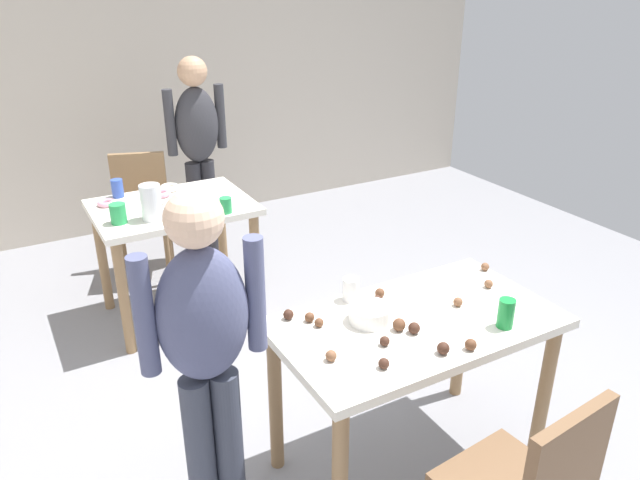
# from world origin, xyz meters

# --- Properties ---
(ground_plane) EXTENTS (6.40, 6.40, 0.00)m
(ground_plane) POSITION_xyz_m (0.00, 0.00, 0.00)
(ground_plane) COLOR gray
(wall_back) EXTENTS (6.40, 0.10, 2.60)m
(wall_back) POSITION_xyz_m (0.00, 3.20, 1.30)
(wall_back) COLOR #BCB2A3
(wall_back) RESTS_ON ground_plane
(dining_table_near) EXTENTS (1.16, 0.66, 0.75)m
(dining_table_near) POSITION_xyz_m (0.05, -0.24, 0.64)
(dining_table_near) COLOR silver
(dining_table_near) RESTS_ON ground_plane
(dining_table_far) EXTENTS (0.93, 0.70, 0.75)m
(dining_table_far) POSITION_xyz_m (-0.43, 1.54, 0.62)
(dining_table_far) COLOR silver
(dining_table_far) RESTS_ON ground_plane
(chair_far_table) EXTENTS (0.51, 0.51, 0.87)m
(chair_far_table) POSITION_xyz_m (-0.47, 2.24, 0.50)
(chair_far_table) COLOR olive
(chair_far_table) RESTS_ON ground_plane
(person_girl_near) EXTENTS (0.46, 0.23, 1.43)m
(person_girl_near) POSITION_xyz_m (-0.81, -0.16, 0.85)
(person_girl_near) COLOR #383D4C
(person_girl_near) RESTS_ON ground_plane
(person_adult_far) EXTENTS (0.45, 0.22, 1.51)m
(person_adult_far) POSITION_xyz_m (-0.00, 2.26, 0.90)
(person_adult_far) COLOR #28282D
(person_adult_far) RESTS_ON ground_plane
(mixing_bowl) EXTENTS (0.17, 0.17, 0.07)m
(mixing_bowl) POSITION_xyz_m (-0.13, -0.16, 0.78)
(mixing_bowl) COLOR white
(mixing_bowl) RESTS_ON dining_table_near
(soda_can) EXTENTS (0.07, 0.07, 0.12)m
(soda_can) POSITION_xyz_m (0.32, -0.46, 0.81)
(soda_can) COLOR #198438
(soda_can) RESTS_ON dining_table_near
(fork_near) EXTENTS (0.17, 0.02, 0.01)m
(fork_near) POSITION_xyz_m (0.22, -0.09, 0.75)
(fork_near) COLOR silver
(fork_near) RESTS_ON dining_table_near
(cup_near_0) EXTENTS (0.07, 0.07, 0.10)m
(cup_near_0) POSITION_xyz_m (-0.10, 0.03, 0.80)
(cup_near_0) COLOR white
(cup_near_0) RESTS_ON dining_table_near
(cake_ball_0) EXTENTS (0.04, 0.04, 0.04)m
(cake_ball_0) POSITION_xyz_m (-0.33, -0.10, 0.77)
(cake_ball_0) COLOR brown
(cake_ball_0) RESTS_ON dining_table_near
(cake_ball_1) EXTENTS (0.05, 0.05, 0.05)m
(cake_ball_1) POSITION_xyz_m (-0.06, -0.27, 0.78)
(cake_ball_1) COLOR brown
(cake_ball_1) RESTS_ON dining_table_near
(cake_ball_2) EXTENTS (0.04, 0.04, 0.04)m
(cake_ball_2) POSITION_xyz_m (-0.26, -0.45, 0.77)
(cake_ball_2) COLOR #3D2319
(cake_ball_2) RESTS_ON dining_table_near
(cake_ball_3) EXTENTS (0.04, 0.04, 0.04)m
(cake_ball_3) POSITION_xyz_m (-0.17, -0.33, 0.77)
(cake_ball_3) COLOR #3D2319
(cake_ball_3) RESTS_ON dining_table_near
(cake_ball_4) EXTENTS (0.04, 0.04, 0.04)m
(cake_ball_4) POSITION_xyz_m (0.60, -0.05, 0.77)
(cake_ball_4) COLOR brown
(cake_ball_4) RESTS_ON dining_table_near
(cake_ball_5) EXTENTS (0.04, 0.04, 0.04)m
(cake_ball_5) POSITION_xyz_m (-0.41, 0.02, 0.77)
(cake_ball_5) COLOR #3D2319
(cake_ball_5) RESTS_ON dining_table_near
(cake_ball_6) EXTENTS (0.04, 0.04, 0.04)m
(cake_ball_6) POSITION_xyz_m (0.02, -0.02, 0.77)
(cake_ball_6) COLOR brown
(cake_ball_6) RESTS_ON dining_table_near
(cake_ball_7) EXTENTS (0.04, 0.04, 0.04)m
(cake_ball_7) POSITION_xyz_m (-0.03, -0.07, 0.77)
(cake_ball_7) COLOR #3D2319
(cake_ball_7) RESTS_ON dining_table_near
(cake_ball_8) EXTENTS (0.04, 0.04, 0.04)m
(cake_ball_8) POSITION_xyz_m (0.49, -0.18, 0.77)
(cake_ball_8) COLOR brown
(cake_ball_8) RESTS_ON dining_table_near
(cake_ball_9) EXTENTS (0.05, 0.05, 0.05)m
(cake_ball_9) POSITION_xyz_m (-0.02, -0.48, 0.77)
(cake_ball_9) COLOR #3D2319
(cake_ball_9) RESTS_ON dining_table_near
(cake_ball_10) EXTENTS (0.04, 0.04, 0.04)m
(cake_ball_10) POSITION_xyz_m (-0.40, -0.32, 0.77)
(cake_ball_10) COLOR brown
(cake_ball_10) RESTS_ON dining_table_near
(cake_ball_11) EXTENTS (0.04, 0.04, 0.04)m
(cake_ball_11) POSITION_xyz_m (-0.34, -0.04, 0.77)
(cake_ball_11) COLOR brown
(cake_ball_11) RESTS_ON dining_table_near
(cake_ball_12) EXTENTS (0.04, 0.04, 0.04)m
(cake_ball_12) POSITION_xyz_m (0.27, -0.24, 0.77)
(cake_ball_12) COLOR brown
(cake_ball_12) RESTS_ON dining_table_near
(cake_ball_13) EXTENTS (0.05, 0.05, 0.05)m
(cake_ball_13) POSITION_xyz_m (0.09, -0.51, 0.77)
(cake_ball_13) COLOR brown
(cake_ball_13) RESTS_ON dining_table_near
(cake_ball_14) EXTENTS (0.05, 0.05, 0.05)m
(cake_ball_14) POSITION_xyz_m (-0.03, -0.32, 0.77)
(cake_ball_14) COLOR #3D2319
(cake_ball_14) RESTS_ON dining_table_near
(pitcher_far) EXTENTS (0.12, 0.12, 0.21)m
(pitcher_far) POSITION_xyz_m (-0.59, 1.36, 0.85)
(pitcher_far) COLOR white
(pitcher_far) RESTS_ON dining_table_far
(cup_far_0) EXTENTS (0.09, 0.09, 0.11)m
(cup_far_0) POSITION_xyz_m (-0.77, 1.39, 0.81)
(cup_far_0) COLOR green
(cup_far_0) RESTS_ON dining_table_far
(cup_far_1) EXTENTS (0.07, 0.07, 0.09)m
(cup_far_1) POSITION_xyz_m (-0.19, 1.25, 0.80)
(cup_far_1) COLOR green
(cup_far_1) RESTS_ON dining_table_far
(cup_far_2) EXTENTS (0.07, 0.07, 0.11)m
(cup_far_2) POSITION_xyz_m (-0.42, 1.35, 0.80)
(cup_far_2) COLOR #3351B2
(cup_far_2) RESTS_ON dining_table_far
(cup_far_3) EXTENTS (0.07, 0.07, 0.11)m
(cup_far_3) POSITION_xyz_m (-0.68, 1.83, 0.81)
(cup_far_3) COLOR #3351B2
(cup_far_3) RESTS_ON dining_table_far
(donut_far_0) EXTENTS (0.13, 0.13, 0.04)m
(donut_far_0) POSITION_xyz_m (-0.32, 1.48, 0.77)
(donut_far_0) COLOR white
(donut_far_0) RESTS_ON dining_table_far
(donut_far_1) EXTENTS (0.12, 0.12, 0.04)m
(donut_far_1) POSITION_xyz_m (-0.36, 1.80, 0.77)
(donut_far_1) COLOR white
(donut_far_1) RESTS_ON dining_table_far
(donut_far_2) EXTENTS (0.12, 0.12, 0.03)m
(donut_far_2) POSITION_xyz_m (-0.44, 1.71, 0.77)
(donut_far_2) COLOR pink
(donut_far_2) RESTS_ON dining_table_far
(donut_far_3) EXTENTS (0.10, 0.10, 0.03)m
(donut_far_3) POSITION_xyz_m (-0.40, 1.26, 0.77)
(donut_far_3) COLOR brown
(donut_far_3) RESTS_ON dining_table_far
(donut_far_4) EXTENTS (0.11, 0.11, 0.03)m
(donut_far_4) POSITION_xyz_m (-0.51, 1.50, 0.77)
(donut_far_4) COLOR white
(donut_far_4) RESTS_ON dining_table_far
(donut_far_5) EXTENTS (0.11, 0.11, 0.03)m
(donut_far_5) POSITION_xyz_m (-0.78, 1.71, 0.77)
(donut_far_5) COLOR pink
(donut_far_5) RESTS_ON dining_table_far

